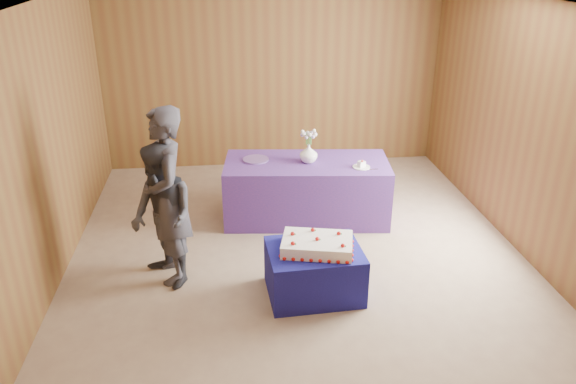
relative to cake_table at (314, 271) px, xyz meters
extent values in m
plane|color=gray|center=(-0.07, 0.64, -0.25)|extent=(6.00, 6.00, 0.00)
cube|color=brown|center=(-0.07, 3.64, 1.10)|extent=(5.00, 0.04, 2.70)
cube|color=brown|center=(-0.07, -2.36, 1.10)|extent=(5.00, 0.04, 2.70)
cube|color=brown|center=(-2.57, 0.64, 1.10)|extent=(0.04, 6.00, 2.70)
cube|color=brown|center=(2.43, 0.64, 1.10)|extent=(0.04, 6.00, 2.70)
cube|color=white|center=(-0.07, 0.64, 2.45)|extent=(5.00, 6.00, 0.04)
cube|color=navy|center=(0.00, 0.00, 0.00)|extent=(0.94, 0.75, 0.50)
cube|color=#5F2E80|center=(0.17, 1.68, 0.12)|extent=(2.09, 1.11, 0.75)
cube|color=white|center=(0.02, -0.02, 0.31)|extent=(0.75, 0.58, 0.12)
sphere|color=#B9110E|center=(-0.35, -0.16, 0.27)|extent=(0.04, 0.04, 0.04)
sphere|color=#B9110E|center=(0.29, -0.31, 0.27)|extent=(0.04, 0.04, 0.04)
sphere|color=#B9110E|center=(-0.25, 0.27, 0.27)|extent=(0.04, 0.04, 0.04)
sphere|color=#B9110E|center=(0.39, 0.12, 0.27)|extent=(0.04, 0.04, 0.04)
sphere|color=#B9110E|center=(-0.20, -0.08, 0.39)|extent=(0.04, 0.04, 0.04)
cone|color=#145A21|center=(-0.17, -0.08, 0.38)|extent=(0.02, 0.03, 0.03)
sphere|color=#B9110E|center=(0.22, 0.04, 0.39)|extent=(0.04, 0.04, 0.04)
cone|color=#145A21|center=(0.24, 0.04, 0.38)|extent=(0.02, 0.03, 0.03)
sphere|color=#B9110E|center=(0.02, -0.02, 0.39)|extent=(0.04, 0.04, 0.04)
cone|color=#145A21|center=(0.05, -0.02, 0.38)|extent=(0.02, 0.03, 0.03)
imported|color=white|center=(0.19, 1.67, 0.61)|extent=(0.25, 0.25, 0.23)
cylinder|color=#3B712D|center=(0.22, 1.67, 0.79)|extent=(0.01, 0.01, 0.13)
sphere|color=#AE9BC8|center=(0.27, 1.67, 0.86)|extent=(0.04, 0.04, 0.04)
cylinder|color=#3B712D|center=(0.21, 1.69, 0.79)|extent=(0.01, 0.01, 0.13)
sphere|color=silver|center=(0.26, 1.71, 0.86)|extent=(0.04, 0.04, 0.04)
cylinder|color=#3B712D|center=(0.20, 1.70, 0.79)|extent=(0.01, 0.01, 0.13)
sphere|color=#AE9BC8|center=(0.23, 1.74, 0.86)|extent=(0.04, 0.04, 0.04)
cylinder|color=#3B712D|center=(0.19, 1.71, 0.79)|extent=(0.01, 0.01, 0.13)
sphere|color=silver|center=(0.19, 1.76, 0.86)|extent=(0.04, 0.04, 0.04)
cylinder|color=#3B712D|center=(0.17, 1.70, 0.79)|extent=(0.01, 0.01, 0.13)
sphere|color=#AE9BC8|center=(0.15, 1.74, 0.86)|extent=(0.04, 0.04, 0.04)
cylinder|color=#3B712D|center=(0.16, 1.69, 0.79)|extent=(0.01, 0.01, 0.13)
sphere|color=silver|center=(0.12, 1.71, 0.86)|extent=(0.04, 0.04, 0.04)
cylinder|color=#3B712D|center=(0.15, 1.67, 0.79)|extent=(0.01, 0.01, 0.13)
sphere|color=#AE9BC8|center=(0.11, 1.67, 0.86)|extent=(0.04, 0.04, 0.04)
cylinder|color=#3B712D|center=(0.16, 1.66, 0.79)|extent=(0.01, 0.01, 0.13)
sphere|color=silver|center=(0.12, 1.63, 0.86)|extent=(0.04, 0.04, 0.04)
cylinder|color=#3B712D|center=(0.17, 1.65, 0.79)|extent=(0.01, 0.01, 0.13)
sphere|color=#AE9BC8|center=(0.15, 1.60, 0.86)|extent=(0.04, 0.04, 0.04)
cylinder|color=#3B712D|center=(0.19, 1.64, 0.79)|extent=(0.01, 0.01, 0.13)
sphere|color=silver|center=(0.19, 1.59, 0.86)|extent=(0.04, 0.04, 0.04)
cylinder|color=#3B712D|center=(0.20, 1.65, 0.79)|extent=(0.01, 0.01, 0.13)
sphere|color=#AE9BC8|center=(0.23, 1.60, 0.86)|extent=(0.04, 0.04, 0.04)
cylinder|color=#3B712D|center=(0.21, 1.66, 0.79)|extent=(0.01, 0.01, 0.13)
sphere|color=silver|center=(0.26, 1.63, 0.86)|extent=(0.04, 0.04, 0.04)
cylinder|color=#674992|center=(-0.45, 1.81, 0.51)|extent=(0.35, 0.35, 0.02)
cylinder|color=silver|center=(0.79, 1.43, 0.51)|extent=(0.21, 0.21, 0.01)
cube|color=white|center=(0.79, 1.43, 0.55)|extent=(0.10, 0.09, 0.07)
sphere|color=#B9110E|center=(0.79, 1.40, 0.59)|extent=(0.03, 0.03, 0.03)
cube|color=#B3B2B7|center=(0.84, 1.34, 0.50)|extent=(0.26, 0.03, 0.00)
imported|color=#35343D|center=(-1.41, 0.49, 0.66)|extent=(0.57, 0.74, 1.82)
imported|color=#31323B|center=(-1.45, 0.38, 0.49)|extent=(0.86, 0.91, 1.48)
camera|label=1|loc=(-0.80, -4.64, 2.96)|focal=35.00mm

